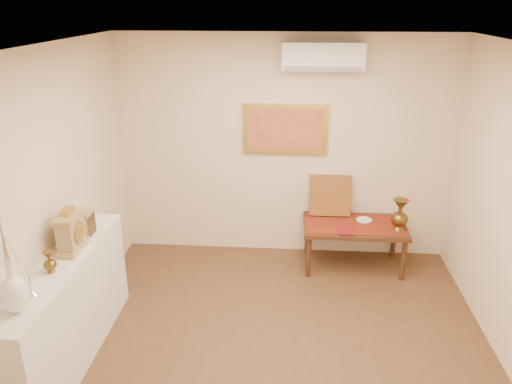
# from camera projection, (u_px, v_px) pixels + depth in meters

# --- Properties ---
(floor) EXTENTS (4.50, 4.50, 0.00)m
(floor) POSITION_uv_depth(u_px,v_px,m) (276.00, 368.00, 4.40)
(floor) COLOR brown
(floor) RESTS_ON ground
(ceiling) EXTENTS (4.50, 4.50, 0.00)m
(ceiling) POSITION_uv_depth(u_px,v_px,m) (282.00, 52.00, 3.42)
(ceiling) COLOR white
(ceiling) RESTS_ON ground
(wall_back) EXTENTS (4.00, 0.02, 2.70)m
(wall_back) POSITION_uv_depth(u_px,v_px,m) (285.00, 149.00, 6.00)
(wall_back) COLOR beige
(wall_back) RESTS_ON ground
(wall_left) EXTENTS (0.02, 4.50, 2.70)m
(wall_left) POSITION_uv_depth(u_px,v_px,m) (33.00, 222.00, 4.05)
(wall_left) COLOR beige
(wall_left) RESTS_ON ground
(white_vase) EXTENTS (0.19, 0.19, 1.02)m
(white_vase) POSITION_uv_depth(u_px,v_px,m) (5.00, 247.00, 3.33)
(white_vase) COLOR white
(white_vase) RESTS_ON display_ledge
(candlestick) EXTENTS (0.10, 0.10, 0.20)m
(candlestick) POSITION_uv_depth(u_px,v_px,m) (30.00, 283.00, 3.68)
(candlestick) COLOR silver
(candlestick) RESTS_ON display_ledge
(brass_urn_small) EXTENTS (0.11, 0.11, 0.24)m
(brass_urn_small) POSITION_uv_depth(u_px,v_px,m) (49.00, 259.00, 3.98)
(brass_urn_small) COLOR brown
(brass_urn_small) RESTS_ON display_ledge
(table_cloth) EXTENTS (1.14, 0.59, 0.01)m
(table_cloth) POSITION_uv_depth(u_px,v_px,m) (355.00, 224.00, 5.89)
(table_cloth) COLOR maroon
(table_cloth) RESTS_ON low_table
(brass_urn_tall) EXTENTS (0.20, 0.20, 0.44)m
(brass_urn_tall) POSITION_uv_depth(u_px,v_px,m) (400.00, 211.00, 5.67)
(brass_urn_tall) COLOR brown
(brass_urn_tall) RESTS_ON table_cloth
(plate) EXTENTS (0.19, 0.19, 0.01)m
(plate) POSITION_uv_depth(u_px,v_px,m) (364.00, 220.00, 5.97)
(plate) COLOR white
(plate) RESTS_ON table_cloth
(menu) EXTENTS (0.19, 0.26, 0.01)m
(menu) POSITION_uv_depth(u_px,v_px,m) (347.00, 230.00, 5.71)
(menu) COLOR maroon
(menu) RESTS_ON table_cloth
(cushion) EXTENTS (0.49, 0.20, 0.50)m
(cushion) POSITION_uv_depth(u_px,v_px,m) (330.00, 195.00, 6.06)
(cushion) COLOR #5F2213
(cushion) RESTS_ON table_cloth
(display_ledge) EXTENTS (0.37, 2.02, 0.98)m
(display_ledge) POSITION_uv_depth(u_px,v_px,m) (68.00, 312.00, 4.35)
(display_ledge) COLOR silver
(display_ledge) RESTS_ON floor
(mantel_clock) EXTENTS (0.17, 0.36, 0.41)m
(mantel_clock) POSITION_uv_depth(u_px,v_px,m) (71.00, 232.00, 4.31)
(mantel_clock) COLOR #A08752
(mantel_clock) RESTS_ON display_ledge
(wooden_chest) EXTENTS (0.16, 0.21, 0.24)m
(wooden_chest) POSITION_uv_depth(u_px,v_px,m) (84.00, 223.00, 4.60)
(wooden_chest) COLOR #A08752
(wooden_chest) RESTS_ON display_ledge
(low_table) EXTENTS (1.20, 0.70, 0.55)m
(low_table) POSITION_uv_depth(u_px,v_px,m) (354.00, 229.00, 5.91)
(low_table) COLOR #442714
(low_table) RESTS_ON floor
(painting) EXTENTS (1.00, 0.06, 0.60)m
(painting) POSITION_uv_depth(u_px,v_px,m) (285.00, 129.00, 5.88)
(painting) COLOR gold
(painting) RESTS_ON wall_back
(ac_unit) EXTENTS (0.90, 0.25, 0.30)m
(ac_unit) POSITION_uv_depth(u_px,v_px,m) (323.00, 56.00, 5.45)
(ac_unit) COLOR white
(ac_unit) RESTS_ON wall_back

